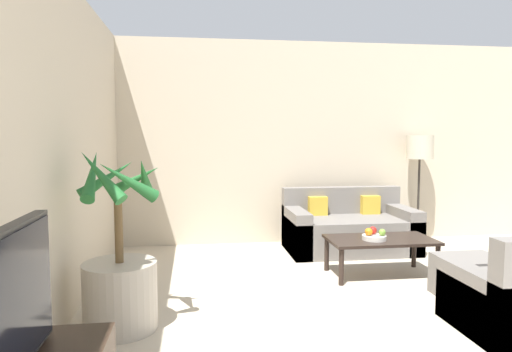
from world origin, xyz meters
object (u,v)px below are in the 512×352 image
Objects in this scene: apple_red at (373,230)px; sofa_loveseat at (349,229)px; orange_fruit at (369,232)px; fruit_bowl at (374,238)px; potted_palm at (120,277)px; ottoman at (469,277)px; coffee_table at (380,243)px; apple_green at (382,232)px; floor_lamp at (420,152)px.

sofa_loveseat is at bearing 83.94° from apple_red.
fruit_bowl is at bearing 0.40° from orange_fruit.
potted_palm reaches higher than apple_red.
apple_red is 1.02× the size of orange_fruit.
apple_red is 0.14× the size of ottoman.
ottoman is at bearing -54.30° from coffee_table.
apple_green is 0.13× the size of ottoman.
apple_red is (0.01, 0.06, 0.06)m from fruit_bowl.
potted_palm reaches higher than apple_green.
coffee_table is at bearing 30.55° from fruit_bowl.
floor_lamp is at bearing 48.10° from orange_fruit.
floor_lamp reaches higher than apple_red.
orange_fruit is (2.31, 0.94, 0.08)m from potted_palm.
orange_fruit is at bearing -131.90° from floor_lamp.
orange_fruit is at bearing 22.06° from potted_palm.
coffee_table is 0.15m from apple_green.
fruit_bowl is 0.94m from ottoman.
fruit_bowl is 0.09m from orange_fruit.
floor_lamp is 1.97m from apple_green.
orange_fruit is (-0.13, 0.03, 0.00)m from apple_green.
sofa_loveseat is 1.05m from coffee_table.
coffee_table reaches higher than ottoman.
fruit_bowl is at bearing 132.40° from ottoman.
coffee_table is at bearing -91.47° from sofa_loveseat.
floor_lamp reaches higher than fruit_bowl.
ottoman is at bearing -50.29° from apple_red.
potted_palm is 1.26× the size of coffee_table.
sofa_loveseat reaches higher than fruit_bowl.
potted_palm is 0.94× the size of floor_lamp.
sofa_loveseat is 20.24× the size of orange_fruit.
floor_lamp is at bearing 33.24° from potted_palm.
apple_red is at bearing -131.51° from floor_lamp.
potted_palm is 17.37× the size of apple_red.
potted_palm is 19.54× the size of apple_green.
apple_green is (-0.02, -0.08, 0.13)m from coffee_table.
apple_green reaches higher than fruit_bowl.
apple_red is 0.09m from orange_fruit.
fruit_bowl is at bearing 21.57° from potted_palm.
orange_fruit is (-1.26, -1.40, -0.76)m from floor_lamp.
sofa_loveseat is 1.13m from orange_fruit.
sofa_loveseat reaches higher than apple_red.
apple_red reaches higher than ottoman.
orange_fruit reaches higher than ottoman.
floor_lamp is 2.67× the size of ottoman.
potted_palm reaches higher than fruit_bowl.
sofa_loveseat is 1.48m from floor_lamp.
orange_fruit reaches higher than apple_green.
potted_palm reaches higher than orange_fruit.
coffee_table is 0.13m from fruit_bowl.
apple_green is 0.90× the size of orange_fruit.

